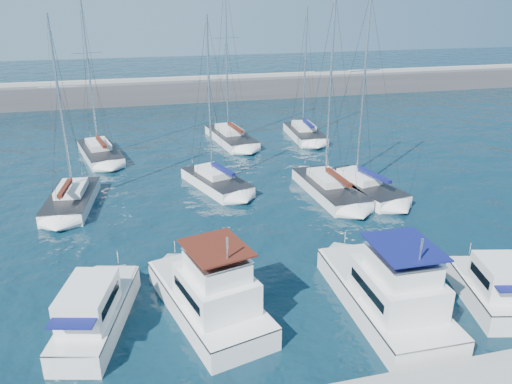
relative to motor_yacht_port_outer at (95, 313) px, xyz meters
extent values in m
plane|color=black|center=(9.18, 3.19, -0.94)|extent=(220.00, 220.00, 0.00)
cube|color=#424244|center=(9.18, 55.19, 0.06)|extent=(160.00, 6.00, 4.00)
cube|color=gray|center=(9.18, 55.19, 2.26)|extent=(160.00, 1.20, 0.50)
cube|color=silver|center=(0.07, 0.28, -0.54)|extent=(4.18, 7.65, 1.60)
cube|color=#262628|center=(0.07, 0.28, 0.21)|extent=(4.22, 7.67, 0.08)
cube|color=silver|center=(-0.15, -0.58, 1.06)|extent=(2.84, 3.78, 1.60)
cube|color=black|center=(-0.15, -0.58, 1.14)|extent=(2.71, 3.14, 0.45)
cube|color=#0E1351|center=(-0.49, -1.86, 1.36)|extent=(2.43, 2.64, 0.07)
cube|color=white|center=(5.41, 0.10, -0.54)|extent=(5.46, 9.13, 1.60)
cube|color=#262628|center=(5.41, 0.10, 0.21)|extent=(5.53, 9.15, 0.08)
cube|color=white|center=(5.67, -0.91, 1.06)|extent=(3.82, 4.56, 1.60)
cube|color=black|center=(5.67, -0.91, 1.14)|extent=(3.68, 3.81, 0.45)
cube|color=white|center=(5.72, -1.10, 2.31)|extent=(2.96, 3.27, 0.90)
cube|color=#46170E|center=(5.72, -1.10, 3.31)|extent=(3.34, 3.72, 0.08)
cube|color=silver|center=(14.11, -1.78, -0.54)|extent=(3.84, 9.42, 1.60)
cube|color=#262628|center=(14.11, -1.78, 0.21)|extent=(3.91, 9.43, 0.08)
cube|color=silver|center=(14.09, -2.92, 1.06)|extent=(3.21, 4.39, 1.60)
cube|color=black|center=(14.09, -2.92, 1.14)|extent=(3.26, 3.52, 0.45)
cube|color=silver|center=(14.09, -3.12, 2.31)|extent=(2.56, 3.08, 0.90)
cube|color=#0E1351|center=(14.09, -3.12, 3.31)|extent=(2.88, 3.52, 0.08)
cube|color=silver|center=(19.77, -2.74, -0.54)|extent=(3.96, 6.08, 1.60)
cube|color=#262628|center=(19.77, -2.74, 0.21)|extent=(4.01, 6.09, 0.08)
cube|color=silver|center=(19.61, -3.40, 1.06)|extent=(2.86, 3.06, 1.60)
cube|color=black|center=(19.61, -3.40, 1.14)|extent=(2.79, 2.57, 0.45)
cube|color=white|center=(-2.45, 16.10, -0.64)|extent=(3.90, 7.92, 1.30)
cube|color=#262628|center=(-2.45, 16.10, -0.01)|extent=(3.96, 7.93, 0.06)
cube|color=white|center=(-2.40, 16.57, 0.31)|extent=(2.34, 3.54, 0.55)
cylinder|color=silver|center=(-2.36, 16.85, 6.69)|extent=(0.18, 0.18, 12.36)
cylinder|color=silver|center=(-2.59, 14.97, 0.86)|extent=(0.58, 3.79, 0.12)
cube|color=#46170E|center=(-2.60, 14.87, 1.01)|extent=(0.76, 3.44, 0.28)
cube|color=white|center=(8.87, 17.31, -0.64)|extent=(5.13, 7.95, 1.30)
cube|color=#262628|center=(8.87, 17.31, -0.01)|extent=(5.19, 7.97, 0.06)
cube|color=white|center=(8.73, 17.75, 0.31)|extent=(2.83, 3.68, 0.55)
cylinder|color=silver|center=(8.64, 18.01, 6.58)|extent=(0.18, 0.18, 12.15)
cylinder|color=silver|center=(9.23, 16.26, 0.86)|extent=(1.31, 3.55, 0.12)
cube|color=#0E1351|center=(9.26, 16.16, 1.01)|extent=(1.41, 3.27, 0.28)
cube|color=silver|center=(17.41, 13.55, -0.64)|extent=(3.50, 8.88, 1.30)
cube|color=#262628|center=(17.41, 13.55, -0.01)|extent=(3.56, 8.88, 0.06)
cube|color=silver|center=(17.38, 14.10, 0.31)|extent=(2.19, 3.91, 0.55)
cylinder|color=silver|center=(17.37, 14.43, 7.33)|extent=(0.18, 0.18, 13.64)
cylinder|color=silver|center=(17.47, 12.24, 0.86)|extent=(0.32, 4.37, 0.12)
cube|color=#46170E|center=(17.47, 12.14, 1.01)|extent=(0.53, 3.95, 0.28)
cube|color=white|center=(20.08, 13.19, -0.64)|extent=(4.65, 8.60, 1.30)
cube|color=#262628|center=(20.08, 13.19, -0.01)|extent=(4.71, 8.61, 0.06)
cube|color=white|center=(19.97, 13.69, 0.31)|extent=(2.66, 3.90, 0.55)
cylinder|color=silver|center=(19.91, 13.99, 7.34)|extent=(0.18, 0.18, 13.66)
cylinder|color=silver|center=(20.34, 12.00, 0.86)|extent=(0.98, 4.01, 0.12)
cube|color=#0E1351|center=(20.36, 11.90, 1.01)|extent=(1.12, 3.66, 0.28)
cube|color=white|center=(-0.77, 28.13, -0.64)|extent=(4.76, 8.81, 1.30)
cube|color=#262628|center=(-0.77, 28.13, -0.01)|extent=(4.82, 8.82, 0.06)
cube|color=white|center=(-0.89, 28.64, 0.31)|extent=(2.70, 3.99, 0.55)
cylinder|color=silver|center=(-0.96, 28.95, 7.58)|extent=(0.18, 0.18, 14.14)
cylinder|color=silver|center=(-0.50, 26.91, 0.86)|extent=(1.03, 4.10, 0.12)
cube|color=#46170E|center=(-0.48, 26.81, 1.01)|extent=(1.17, 3.74, 0.28)
cube|color=white|center=(12.84, 30.57, -0.64)|extent=(4.33, 9.49, 1.30)
cube|color=#262628|center=(12.84, 30.57, -0.01)|extent=(4.39, 9.50, 0.06)
cube|color=white|center=(12.76, 31.14, 0.31)|extent=(2.55, 4.24, 0.55)
cylinder|color=silver|center=(12.71, 31.48, 8.31)|extent=(0.18, 0.18, 15.61)
cylinder|color=silver|center=(13.03, 29.21, 0.86)|extent=(0.75, 4.55, 0.12)
cube|color=#46170E|center=(13.04, 29.11, 1.01)|extent=(0.92, 4.13, 0.28)
cube|color=white|center=(21.14, 30.08, -0.64)|extent=(3.44, 8.02, 1.30)
cube|color=#262628|center=(21.14, 30.08, -0.01)|extent=(3.50, 8.02, 0.06)
cube|color=white|center=(21.17, 30.57, 0.31)|extent=(2.14, 3.54, 0.55)
cylinder|color=silver|center=(21.19, 30.86, 6.71)|extent=(0.18, 0.18, 12.40)
cylinder|color=silver|center=(21.07, 28.90, 0.86)|extent=(0.34, 3.93, 0.12)
cube|color=#0E1351|center=(21.07, 28.80, 1.01)|extent=(0.55, 3.55, 0.28)
camera|label=1|loc=(2.51, -21.07, 14.03)|focal=35.00mm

